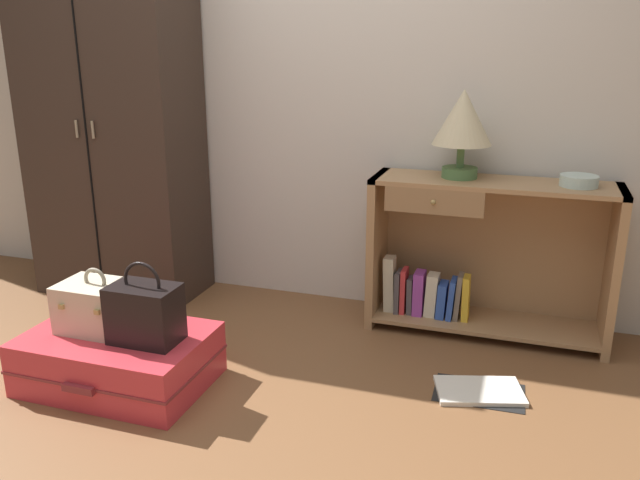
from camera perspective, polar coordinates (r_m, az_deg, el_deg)
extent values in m
plane|color=brown|center=(2.58, -11.30, -16.33)|extent=(9.00, 9.00, 0.00)
cube|color=beige|center=(3.53, -0.26, 15.42)|extent=(6.40, 0.10, 2.60)
cube|color=#33261E|center=(3.80, -17.85, 9.72)|extent=(0.92, 0.45, 1.94)
cube|color=black|center=(3.62, -19.96, 9.18)|extent=(0.01, 0.01, 1.84)
cylinder|color=gray|center=(3.64, -20.67, 9.15)|extent=(0.01, 0.01, 0.09)
cylinder|color=gray|center=(3.58, -19.40, 9.16)|extent=(0.01, 0.01, 0.09)
cube|color=#A37A51|center=(3.34, 5.08, -0.70)|extent=(0.04, 0.34, 0.78)
cube|color=#A37A51|center=(3.29, 24.37, -2.52)|extent=(0.04, 0.34, 0.78)
cube|color=#A37A51|center=(3.17, 15.16, 4.84)|extent=(1.16, 0.34, 0.02)
cube|color=#A37A51|center=(3.39, 14.22, -6.96)|extent=(1.08, 0.34, 0.02)
cube|color=#A37A51|center=(3.42, 14.85, -0.78)|extent=(1.08, 0.01, 0.76)
cube|color=#8F6B47|center=(3.06, 10.00, 3.37)|extent=(0.46, 0.02, 0.12)
sphere|color=#9E844C|center=(3.04, 9.95, 3.30)|extent=(0.02, 0.02, 0.02)
cube|color=beige|center=(3.36, 6.17, -3.84)|extent=(0.06, 0.08, 0.29)
cube|color=#4C474C|center=(3.37, 6.93, -4.49)|extent=(0.02, 0.12, 0.22)
cube|color=red|center=(3.36, 7.42, -4.43)|extent=(0.03, 0.10, 0.23)
cube|color=#4C474C|center=(3.36, 7.98, -4.83)|extent=(0.03, 0.09, 0.19)
cube|color=purple|center=(3.35, 8.73, -4.63)|extent=(0.05, 0.11, 0.23)
cube|color=beige|center=(3.34, 9.83, -4.77)|extent=(0.07, 0.09, 0.22)
cube|color=#2D51B2|center=(3.34, 10.71, -5.19)|extent=(0.05, 0.11, 0.18)
cube|color=#2D51B2|center=(3.33, 11.53, -5.08)|extent=(0.04, 0.12, 0.21)
cube|color=#726659|center=(3.32, 12.11, -4.89)|extent=(0.04, 0.10, 0.24)
cube|color=gold|center=(3.32, 12.74, -5.01)|extent=(0.04, 0.09, 0.23)
cylinder|color=#4C7542|center=(3.20, 12.19, 5.84)|extent=(0.17, 0.17, 0.05)
cylinder|color=#4C7542|center=(3.19, 12.28, 7.25)|extent=(0.04, 0.04, 0.11)
cone|color=beige|center=(3.16, 12.50, 10.55)|extent=(0.28, 0.28, 0.26)
cylinder|color=silver|center=(3.17, 21.86, 4.87)|extent=(0.17, 0.17, 0.05)
cube|color=#D1333D|center=(2.93, -17.30, -9.94)|extent=(0.76, 0.51, 0.23)
cube|color=maroon|center=(2.93, -17.30, -9.94)|extent=(0.76, 0.52, 0.01)
cube|color=maroon|center=(2.74, -20.54, -12.21)|extent=(0.14, 0.02, 0.03)
cube|color=beige|center=(2.90, -18.98, -5.58)|extent=(0.31, 0.22, 0.21)
torus|color=gray|center=(2.86, -19.22, -3.33)|extent=(0.11, 0.02, 0.11)
cube|color=tan|center=(2.85, -21.85, -5.48)|extent=(0.02, 0.01, 0.02)
cube|color=tan|center=(2.75, -19.07, -6.03)|extent=(0.02, 0.01, 0.02)
cube|color=black|center=(2.73, -15.18, -6.30)|extent=(0.28, 0.18, 0.24)
torus|color=black|center=(2.68, -15.42, -3.55)|extent=(0.17, 0.01, 0.17)
cylinder|color=white|center=(3.26, -23.35, -8.58)|extent=(0.07, 0.07, 0.14)
cylinder|color=silver|center=(3.22, -23.53, -7.22)|extent=(0.04, 0.04, 0.02)
cube|color=white|center=(2.85, 13.86, -12.78)|extent=(0.40, 0.31, 0.02)
cube|color=black|center=(2.86, 13.85, -12.91)|extent=(0.38, 0.25, 0.01)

